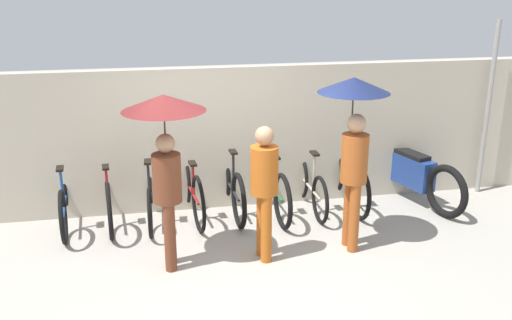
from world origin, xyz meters
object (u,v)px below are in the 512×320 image
parked_bicycle_1 (108,195)px  parked_bicycle_0 (65,200)px  pedestrian_center (264,184)px  parked_bicycle_4 (231,186)px  motorcycle (411,173)px  parked_bicycle_3 (191,189)px  pedestrian_trailing (354,123)px  parked_bicycle_6 (310,186)px  parked_bicycle_5 (271,186)px  parked_bicycle_7 (346,179)px  pedestrian_leading (165,137)px  parked_bicycle_2 (150,196)px

parked_bicycle_1 → parked_bicycle_0: bearing=87.4°
pedestrian_center → parked_bicycle_4: bearing=92.2°
parked_bicycle_1 → motorcycle: bearing=-95.5°
parked_bicycle_3 → pedestrian_trailing: size_ratio=0.84×
parked_bicycle_4 → parked_bicycle_6: (1.12, -0.10, -0.04)m
parked_bicycle_5 → parked_bicycle_6: (0.56, -0.00, -0.04)m
parked_bicycle_0 → parked_bicycle_7: 3.93m
pedestrian_trailing → parked_bicycle_6: bearing=95.3°
parked_bicycle_0 → pedestrian_leading: pedestrian_leading is taller
parked_bicycle_5 → pedestrian_trailing: size_ratio=0.88×
pedestrian_leading → pedestrian_trailing: size_ratio=0.95×
parked_bicycle_3 → parked_bicycle_4: size_ratio=0.99×
parked_bicycle_2 → pedestrian_trailing: (2.40, -1.23, 1.21)m
pedestrian_leading → pedestrian_trailing: (2.19, 0.05, 0.03)m
parked_bicycle_5 → pedestrian_leading: pedestrian_leading is taller
parked_bicycle_4 → pedestrian_trailing: pedestrian_trailing is taller
parked_bicycle_7 → pedestrian_trailing: bearing=161.1°
parked_bicycle_0 → parked_bicycle_6: (3.37, -0.08, -0.01)m
parked_bicycle_4 → pedestrian_leading: (-0.91, -1.35, 1.15)m
parked_bicycle_3 → parked_bicycle_0: bearing=83.4°
parked_bicycle_6 → pedestrian_trailing: pedestrian_trailing is taller
pedestrian_leading → parked_bicycle_0: bearing=138.5°
parked_bicycle_4 → pedestrian_trailing: (1.28, -1.29, 1.18)m
parked_bicycle_2 → pedestrian_center: pedestrian_center is taller
parked_bicycle_3 → parked_bicycle_4: parked_bicycle_3 is taller
motorcycle → parked_bicycle_1: bearing=73.0°
parked_bicycle_0 → pedestrian_trailing: 3.94m
motorcycle → parked_bicycle_2: bearing=73.9°
parked_bicycle_6 → motorcycle: bearing=-88.5°
parked_bicycle_4 → parked_bicycle_3: bearing=91.2°
parked_bicycle_0 → parked_bicycle_2: (1.12, -0.04, -0.01)m
parked_bicycle_2 → parked_bicycle_4: size_ratio=0.95×
parked_bicycle_4 → parked_bicycle_5: bearing=-102.6°
pedestrian_leading → motorcycle: bearing=23.2°
parked_bicycle_2 → parked_bicycle_3: size_ratio=0.96×
motorcycle → parked_bicycle_0: bearing=73.3°
parked_bicycle_3 → pedestrian_trailing: (1.84, -1.25, 1.17)m
pedestrian_center → parked_bicycle_2: bearing=128.6°
parked_bicycle_1 → pedestrian_leading: bearing=-155.2°
parked_bicycle_0 → pedestrian_trailing: bearing=-114.5°
parked_bicycle_7 → pedestrian_trailing: pedestrian_trailing is taller
parked_bicycle_2 → pedestrian_center: 1.98m
parked_bicycle_3 → pedestrian_trailing: 2.51m
parked_bicycle_1 → pedestrian_center: bearing=-132.5°
parked_bicycle_7 → pedestrian_center: pedestrian_center is taller
parked_bicycle_5 → pedestrian_leading: 2.25m
parked_bicycle_6 → parked_bicycle_7: (0.56, 0.07, 0.04)m
parked_bicycle_7 → parked_bicycle_0: bearing=89.0°
pedestrian_center → pedestrian_trailing: size_ratio=0.77×
parked_bicycle_3 → parked_bicycle_7: parked_bicycle_3 is taller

